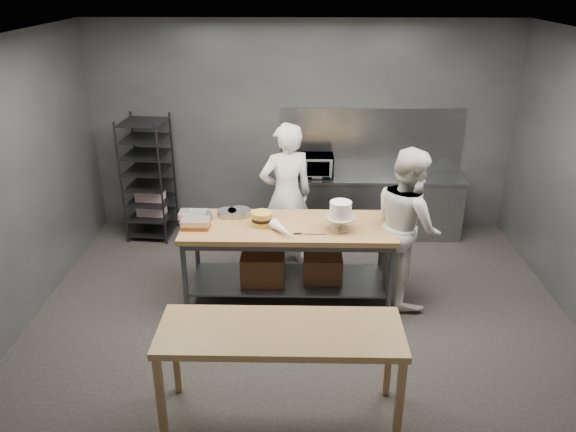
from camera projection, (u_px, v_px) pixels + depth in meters
The scene contains 16 objects.
ground at pixel (301, 315), 6.32m from camera, with size 6.00×6.00×0.00m, color black.
back_wall at pixel (302, 128), 8.01m from camera, with size 6.00×0.04×3.00m, color #4C4F54.
work_table at pixel (288, 252), 6.50m from camera, with size 2.40×0.90×0.92m.
near_counter at pixel (281, 338), 4.58m from camera, with size 2.00×0.70×0.90m.
back_counter at pixel (370, 205), 8.12m from camera, with size 2.60×0.60×0.90m.
splashback_panel at pixel (371, 139), 8.03m from camera, with size 2.60×0.02×0.90m, color slate.
speed_rack at pixel (149, 179), 7.94m from camera, with size 0.65×0.70×1.75m.
chef_behind at pixel (286, 196), 7.10m from camera, with size 0.69×0.45×1.90m, color white.
chef_right at pixel (407, 226), 6.36m from camera, with size 0.89×0.69×1.83m, color silver.
microwave at pixel (314, 165), 7.89m from camera, with size 0.54×0.37×0.30m, color black.
frosted_cake_stand at pixel (341, 212), 6.16m from camera, with size 0.34×0.34×0.34m.
layer_cake at pixel (262, 219), 6.32m from camera, with size 0.23×0.23×0.16m.
cake_pans at pixel (220, 215), 6.54m from camera, with size 0.74×0.41×0.07m.
piping_bag at pixel (282, 230), 6.10m from camera, with size 0.12×0.12×0.38m, color white.
offset_spatula at pixel (306, 234), 6.13m from camera, with size 0.36×0.02×0.02m.
pastry_clamshells at pixel (194, 220), 6.36m from camera, with size 0.38×0.42×0.11m.
Camera 1 is at (-0.04, -5.34, 3.56)m, focal length 35.00 mm.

